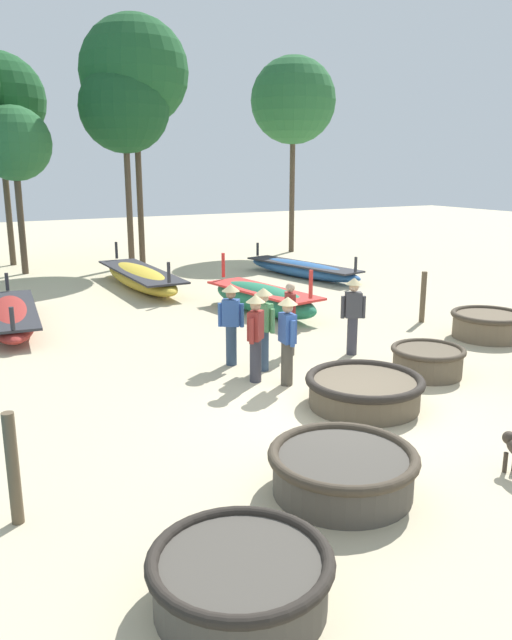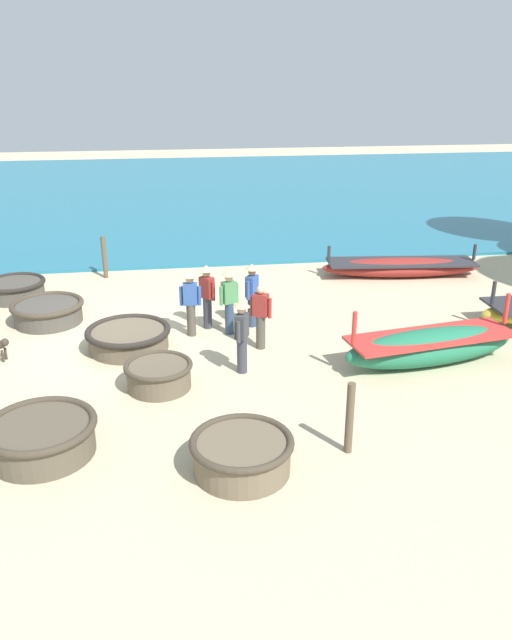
{
  "view_description": "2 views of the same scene",
  "coord_description": "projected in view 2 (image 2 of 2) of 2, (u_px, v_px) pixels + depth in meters",
  "views": [
    {
      "loc": [
        -5.77,
        -7.75,
        3.97
      ],
      "look_at": [
        0.37,
        3.7,
        0.73
      ],
      "focal_mm": 35.0,
      "sensor_mm": 36.0,
      "label": 1
    },
    {
      "loc": [
        14.31,
        1.15,
        6.14
      ],
      "look_at": [
        1.6,
        2.99,
        1.0
      ],
      "focal_mm": 35.0,
      "sensor_mm": 36.0,
      "label": 2
    }
  ],
  "objects": [
    {
      "name": "coracle_nearest",
      "position": [
        159.0,
        374.0,
        12.89
      ],
      "size": [
        1.42,
        1.42,
        0.56
      ],
      "color": "brown",
      "rests_on": "ground"
    },
    {
      "name": "fisherman_standing_right",
      "position": [
        252.0,
        291.0,
        15.78
      ],
      "size": [
        0.45,
        0.37,
        1.67
      ],
      "color": "#2D425B",
      "rests_on": "ground"
    },
    {
      "name": "ground_plane",
      "position": [
        126.0,
        340.0,
        15.28
      ],
      "size": [
        80.0,
        80.0,
        0.0
      ],
      "primitive_type": "plane",
      "color": "#C6B793"
    },
    {
      "name": "coracle_front_left",
      "position": [
        48.0,
        311.0,
        16.27
      ],
      "size": [
        1.87,
        1.87,
        0.56
      ],
      "color": "#4C473F",
      "rests_on": "ground"
    },
    {
      "name": "mooring_post_inland",
      "position": [
        350.0,
        418.0,
        10.57
      ],
      "size": [
        0.14,
        0.14,
        1.32
      ],
      "primitive_type": "cylinder",
      "color": "brown",
      "rests_on": "ground"
    },
    {
      "name": "long_boat_ochre_hull",
      "position": [
        430.0,
        346.0,
        13.94
      ],
      "size": [
        1.75,
        4.27,
        1.46
      ],
      "color": "#237551",
      "rests_on": "ground"
    },
    {
      "name": "fisherman_by_coracle",
      "position": [
        261.0,
        315.0,
        14.55
      ],
      "size": [
        0.35,
        0.48,
        1.57
      ],
      "color": "#4C473D",
      "rests_on": "ground"
    },
    {
      "name": "fisherman_crouching",
      "position": [
        207.0,
        292.0,
        15.67
      ],
      "size": [
        0.41,
        0.39,
        1.67
      ],
      "color": "#383842",
      "rests_on": "ground"
    },
    {
      "name": "fisherman_with_hat",
      "position": [
        229.0,
        297.0,
        15.33
      ],
      "size": [
        0.36,
        0.49,
        1.67
      ],
      "color": "#2D425B",
      "rests_on": "ground"
    },
    {
      "name": "sea",
      "position": [
        218.0,
        191.0,
        34.03
      ],
      "size": [
        28.0,
        52.0,
        0.1
      ],
      "primitive_type": "cube",
      "color": "teal",
      "rests_on": "ground"
    },
    {
      "name": "coracle_tilted",
      "position": [
        15.0,
        289.0,
        17.99
      ],
      "size": [
        1.74,
        1.74,
        0.54
      ],
      "color": "#4C473F",
      "rests_on": "ground"
    },
    {
      "name": "fisherman_hauling",
      "position": [
        242.0,
        332.0,
        13.31
      ],
      "size": [
        0.48,
        0.36,
        1.67
      ],
      "color": "#383842",
      "rests_on": "ground"
    },
    {
      "name": "fisherman_standing_left",
      "position": [
        190.0,
        299.0,
        15.22
      ],
      "size": [
        0.36,
        0.53,
        1.67
      ],
      "color": "#4C473D",
      "rests_on": "ground"
    },
    {
      "name": "coracle_beside_post",
      "position": [
        242.0,
        453.0,
        10.17
      ],
      "size": [
        1.72,
        1.72,
        0.62
      ],
      "color": "brown",
      "rests_on": "ground"
    },
    {
      "name": "long_boat_white_hull",
      "position": [
        401.0,
        267.0,
        19.98
      ],
      "size": [
        1.67,
        5.18,
        1.01
      ],
      "color": "maroon",
      "rests_on": "ground"
    },
    {
      "name": "coracle_upturned",
      "position": [
        41.0,
        436.0,
        10.63
      ],
      "size": [
        1.91,
        1.91,
        0.63
      ],
      "color": "brown",
      "rests_on": "ground"
    },
    {
      "name": "coracle_far_right",
      "position": [
        128.0,
        337.0,
        14.71
      ],
      "size": [
        2.0,
        2.0,
        0.53
      ],
      "color": "brown",
      "rests_on": "ground"
    },
    {
      "name": "mooring_post_shoreline",
      "position": [
        104.0,
        257.0,
        19.65
      ],
      "size": [
        0.14,
        0.14,
        1.34
      ],
      "primitive_type": "cylinder",
      "color": "brown",
      "rests_on": "ground"
    }
  ]
}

